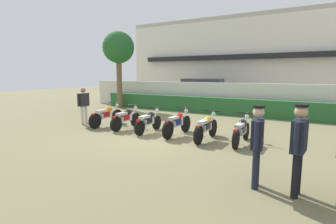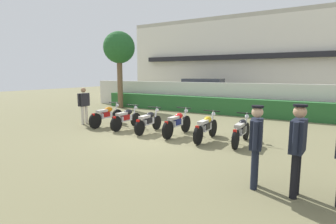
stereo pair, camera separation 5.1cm
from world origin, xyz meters
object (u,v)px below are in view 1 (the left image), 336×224
at_px(parked_car, 205,92).
at_px(motorcycle_in_row_1, 126,118).
at_px(tree_near_inspector, 119,49).
at_px(motorcycle_in_row_0, 106,115).
at_px(inspector_person, 84,103).
at_px(motorcycle_in_row_4, 206,127).
at_px(motorcycle_in_row_5, 241,130).
at_px(motorcycle_in_row_2, 148,121).
at_px(motorcycle_in_row_3, 177,123).
at_px(officer_1, 299,142).
at_px(officer_0, 257,140).

distance_m(parked_car, motorcycle_in_row_1, 9.18).
xyz_separation_m(tree_near_inspector, motorcycle_in_row_0, (3.57, -5.01, -3.35)).
bearing_deg(inspector_person, motorcycle_in_row_1, 2.79).
bearing_deg(motorcycle_in_row_4, motorcycle_in_row_1, 88.24).
bearing_deg(motorcycle_in_row_5, motorcycle_in_row_2, 90.44).
distance_m(parked_car, motorcycle_in_row_0, 9.13).
relative_size(tree_near_inspector, inspector_person, 3.03).
distance_m(motorcycle_in_row_0, motorcycle_in_row_2, 2.30).
distance_m(parked_car, motorcycle_in_row_3, 9.52).
relative_size(motorcycle_in_row_4, motorcycle_in_row_5, 0.99).
bearing_deg(officer_1, motorcycle_in_row_5, -54.63).
bearing_deg(officer_1, motorcycle_in_row_1, -20.58).
bearing_deg(inspector_person, motorcycle_in_row_3, 2.08).
height_order(motorcycle_in_row_0, motorcycle_in_row_4, motorcycle_in_row_0).
height_order(parked_car, officer_0, parked_car).
bearing_deg(motorcycle_in_row_5, motorcycle_in_row_0, 88.33).
bearing_deg(motorcycle_in_row_0, officer_0, -114.63).
height_order(tree_near_inspector, motorcycle_in_row_4, tree_near_inspector).
relative_size(officer_0, officer_1, 0.96).
relative_size(motorcycle_in_row_2, motorcycle_in_row_3, 0.90).
distance_m(motorcycle_in_row_2, officer_1, 6.17).
height_order(parked_car, motorcycle_in_row_2, parked_car).
bearing_deg(motorcycle_in_row_3, motorcycle_in_row_5, -89.95).
distance_m(tree_near_inspector, motorcycle_in_row_4, 10.26).
distance_m(motorcycle_in_row_1, officer_0, 6.57).
bearing_deg(motorcycle_in_row_4, officer_1, -135.56).
bearing_deg(officer_0, parked_car, -71.37).
height_order(motorcycle_in_row_0, motorcycle_in_row_5, motorcycle_in_row_0).
distance_m(motorcycle_in_row_3, motorcycle_in_row_5, 2.33).
height_order(tree_near_inspector, motorcycle_in_row_0, tree_near_inspector).
height_order(motorcycle_in_row_1, inspector_person, inspector_person).
xyz_separation_m(tree_near_inspector, inspector_person, (2.40, -5.18, -2.85)).
distance_m(motorcycle_in_row_1, inspector_person, 2.37).
bearing_deg(motorcycle_in_row_4, motorcycle_in_row_2, 89.50).
bearing_deg(officer_0, motorcycle_in_row_3, -50.31).
relative_size(parked_car, motorcycle_in_row_0, 2.36).
bearing_deg(parked_car, officer_1, -67.29).
xyz_separation_m(parked_car, motorcycle_in_row_0, (-0.71, -9.09, -0.48)).
distance_m(tree_near_inspector, motorcycle_in_row_3, 9.27).
bearing_deg(parked_car, motorcycle_in_row_3, -80.01).
bearing_deg(motorcycle_in_row_4, motorcycle_in_row_5, -85.21).
distance_m(parked_car, tree_near_inspector, 6.58).
relative_size(motorcycle_in_row_3, officer_1, 1.17).
bearing_deg(tree_near_inspector, motorcycle_in_row_4, -32.01).
xyz_separation_m(inspector_person, officer_1, (8.83, -2.95, 0.05)).
relative_size(motorcycle_in_row_0, motorcycle_in_row_3, 1.00).
xyz_separation_m(motorcycle_in_row_4, officer_1, (3.01, -3.00, 0.56)).
distance_m(parked_car, inspector_person, 9.46).
xyz_separation_m(motorcycle_in_row_0, officer_1, (7.66, -3.13, 0.55)).
distance_m(motorcycle_in_row_4, officer_0, 3.79).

